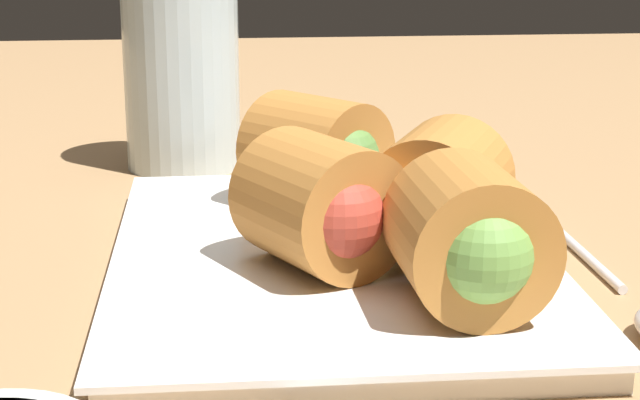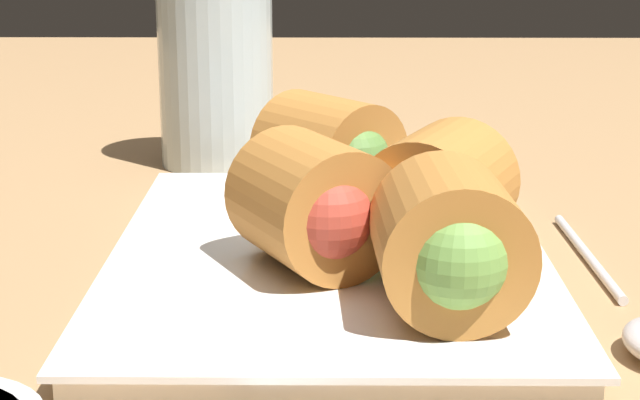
{
  "view_description": "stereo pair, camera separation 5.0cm",
  "coord_description": "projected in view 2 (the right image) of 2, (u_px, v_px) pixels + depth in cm",
  "views": [
    {
      "loc": [
        -50.18,
        5.07,
        20.27
      ],
      "look_at": [
        -0.73,
        0.46,
        5.96
      ],
      "focal_mm": 60.0,
      "sensor_mm": 36.0,
      "label": 1
    },
    {
      "loc": [
        -50.39,
        0.05,
        20.27
      ],
      "look_at": [
        -0.73,
        0.46,
        5.96
      ],
      "focal_mm": 60.0,
      "sensor_mm": 36.0,
      "label": 2
    }
  ],
  "objects": [
    {
      "name": "drinking_glass",
      "position": [
        217.0,
        68.0,
        0.73
      ],
      "size": [
        7.8,
        7.8,
        13.39
      ],
      "color": "silver",
      "rests_on": "table_surface"
    },
    {
      "name": "roll_back_left",
      "position": [
        332.0,
        154.0,
        0.58
      ],
      "size": [
        8.77,
        8.76,
        6.15
      ],
      "color": "#B77533",
      "rests_on": "serving_plate"
    },
    {
      "name": "roll_back_right",
      "position": [
        453.0,
        245.0,
        0.43
      ],
      "size": [
        7.48,
        6.43,
        6.15
      ],
      "color": "#B77533",
      "rests_on": "serving_plate"
    },
    {
      "name": "roll_front_left",
      "position": [
        319.0,
        206.0,
        0.48
      ],
      "size": [
        8.45,
        8.4,
        6.15
      ],
      "color": "#B77533",
      "rests_on": "serving_plate"
    },
    {
      "name": "serving_plate",
      "position": [
        320.0,
        262.0,
        0.53
      ],
      "size": [
        29.09,
        21.05,
        1.5
      ],
      "color": "white",
      "rests_on": "table_surface"
    },
    {
      "name": "table_surface",
      "position": [
        329.0,
        291.0,
        0.54
      ],
      "size": [
        180.0,
        140.0,
        2.0
      ],
      "color": "#A87F54",
      "rests_on": "ground"
    },
    {
      "name": "roll_front_right",
      "position": [
        437.0,
        195.0,
        0.5
      ],
      "size": [
        8.29,
        8.23,
        6.15
      ],
      "color": "#B77533",
      "rests_on": "serving_plate"
    }
  ]
}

